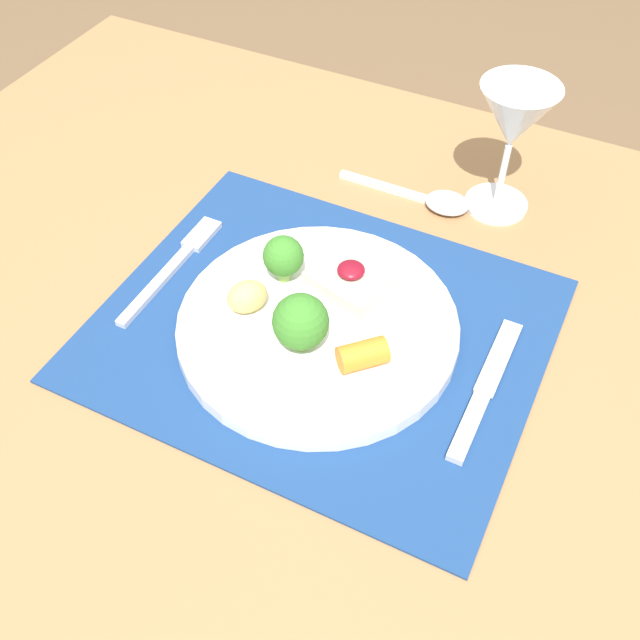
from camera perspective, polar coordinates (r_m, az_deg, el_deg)
ground_plane at (r=1.45m, az=0.02°, el=-21.14°), size 8.00×8.00×0.00m
dining_table at (r=0.86m, az=0.04°, el=-5.29°), size 1.25×0.94×0.77m
placemat at (r=0.78m, az=0.04°, el=-0.69°), size 0.45×0.38×0.00m
dinner_plate at (r=0.76m, az=-0.13°, el=-0.09°), size 0.29×0.29×0.08m
fork at (r=0.86m, az=-10.84°, el=4.38°), size 0.02×0.18×0.01m
knife at (r=0.74m, az=12.22°, el=-5.72°), size 0.02×0.18×0.01m
spoon at (r=0.94m, az=8.80°, el=9.03°), size 0.17×0.05×0.02m
wine_glass_near at (r=0.88m, az=14.56°, el=14.34°), size 0.09×0.09×0.16m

